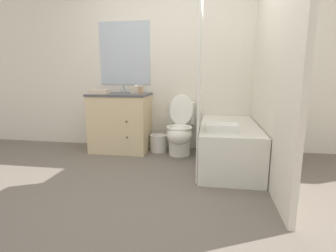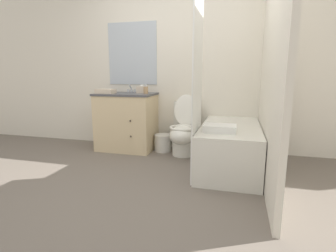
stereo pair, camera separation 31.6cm
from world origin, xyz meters
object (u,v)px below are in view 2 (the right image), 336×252
vanity_cabinet (127,121)px  bath_towel_folded (220,128)px  toilet (184,131)px  bathtub (230,146)px  wastebasket (163,143)px  sink_faucet (131,90)px  soap_dispenser (146,90)px  tissue_box (142,90)px  hand_towel_folded (106,91)px

vanity_cabinet → bath_towel_folded: 1.65m
toilet → bathtub: bearing=-29.6°
vanity_cabinet → toilet: vanity_cabinet is taller
vanity_cabinet → bath_towel_folded: vanity_cabinet is taller
bathtub → wastebasket: size_ratio=5.61×
sink_faucet → soap_dispenser: size_ratio=1.08×
bathtub → vanity_cabinet: bearing=164.6°
wastebasket → bath_towel_folded: (0.88, -0.83, 0.43)m
toilet → wastebasket: bearing=165.2°
bathtub → soap_dispenser: size_ratio=10.80×
vanity_cabinet → tissue_box: 0.52m
toilet → bath_towel_folded: size_ratio=2.47×
soap_dispenser → hand_towel_folded: bearing=-167.5°
vanity_cabinet → hand_towel_folded: hand_towel_folded is taller
vanity_cabinet → tissue_box: tissue_box is taller
wastebasket → soap_dispenser: soap_dispenser is taller
sink_faucet → tissue_box: bearing=-27.0°
sink_faucet → tissue_box: 0.25m
vanity_cabinet → sink_faucet: bearing=90.0°
soap_dispenser → wastebasket: bearing=12.3°
toilet → hand_towel_folded: bearing=-175.4°
toilet → hand_towel_folded: hand_towel_folded is taller
hand_towel_folded → bath_towel_folded: (1.69, -0.65, -0.33)m
toilet → bathtub: (0.65, -0.37, -0.08)m
sink_faucet → bathtub: (1.54, -0.63, -0.62)m
toilet → hand_towel_folded: size_ratio=3.21×
sink_faucet → soap_dispenser: soap_dispenser is taller
wastebasket → tissue_box: tissue_box is taller
vanity_cabinet → tissue_box: size_ratio=6.24×
vanity_cabinet → sink_faucet: (-0.00, 0.21, 0.45)m
bath_towel_folded → wastebasket: bearing=136.8°
vanity_cabinet → soap_dispenser: (0.32, -0.02, 0.47)m
soap_dispenser → sink_faucet: bearing=144.4°
bathtub → hand_towel_folded: size_ratio=5.41×
sink_faucet → bathtub: 1.78m
tissue_box → bath_towel_folded: (1.22, -0.89, -0.35)m
hand_towel_folded → bath_towel_folded: 1.84m
sink_faucet → bath_towel_folded: 1.79m
bathtub → soap_dispenser: soap_dispenser is taller
wastebasket → tissue_box: size_ratio=1.86×
bathtub → hand_towel_folded: hand_towel_folded is taller
vanity_cabinet → wastebasket: size_ratio=3.36×
wastebasket → hand_towel_folded: 1.13m
sink_faucet → wastebasket: bearing=-17.6°
tissue_box → sink_faucet: bearing=153.0°
hand_towel_folded → bathtub: bearing=-8.8°
vanity_cabinet → tissue_box: (0.22, 0.10, 0.47)m
vanity_cabinet → toilet: (0.89, -0.06, -0.10)m
hand_towel_folded → tissue_box: bearing=27.6°
sink_faucet → toilet: (0.89, -0.27, -0.55)m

